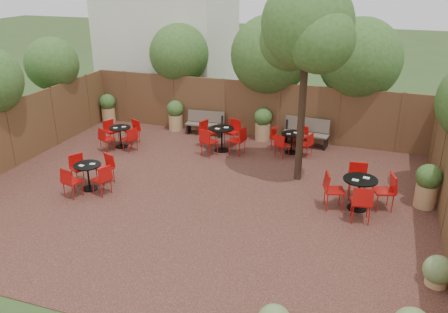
% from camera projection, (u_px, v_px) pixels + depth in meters
% --- Properties ---
extents(ground, '(80.00, 80.00, 0.00)m').
position_uv_depth(ground, '(198.00, 195.00, 12.37)').
color(ground, '#354F23').
rests_on(ground, ground).
extents(courtyard_paving, '(12.00, 10.00, 0.02)m').
position_uv_depth(courtyard_paving, '(198.00, 195.00, 12.36)').
color(courtyard_paving, '#351C15').
rests_on(courtyard_paving, ground).
extents(fence_back, '(12.00, 0.08, 2.00)m').
position_uv_depth(fence_back, '(251.00, 109.00, 16.37)').
color(fence_back, brown).
rests_on(fence_back, ground).
extents(fence_left, '(0.08, 10.00, 2.00)m').
position_uv_depth(fence_left, '(11.00, 136.00, 13.79)').
color(fence_left, brown).
rests_on(fence_left, ground).
extents(neighbour_building, '(5.00, 4.00, 8.00)m').
position_uv_depth(neighbour_building, '(168.00, 10.00, 19.22)').
color(neighbour_building, silver).
rests_on(neighbour_building, ground).
extents(overhang_foliage, '(15.47, 10.80, 2.76)m').
position_uv_depth(overhang_foliage, '(219.00, 67.00, 14.63)').
color(overhang_foliage, '#30571C').
rests_on(overhang_foliage, ground).
extents(courtyard_tree, '(2.58, 2.48, 5.49)m').
position_uv_depth(courtyard_tree, '(307.00, 31.00, 11.73)').
color(courtyard_tree, black).
rests_on(courtyard_tree, courtyard_paving).
extents(park_bench_left, '(1.39, 0.56, 0.84)m').
position_uv_depth(park_bench_left, '(205.00, 123.00, 16.72)').
color(park_bench_left, brown).
rests_on(park_bench_left, courtyard_paving).
extents(park_bench_right, '(1.56, 0.61, 0.94)m').
position_uv_depth(park_bench_right, '(306.00, 132.00, 15.61)').
color(park_bench_right, brown).
rests_on(park_bench_right, courtyard_paving).
extents(bistro_tables, '(9.46, 5.91, 0.95)m').
position_uv_depth(bistro_tables, '(223.00, 156.00, 13.71)').
color(bistro_tables, black).
rests_on(bistro_tables, courtyard_paving).
extents(planters, '(11.92, 4.07, 1.15)m').
position_uv_depth(planters, '(228.00, 128.00, 15.60)').
color(planters, tan).
rests_on(planters, courtyard_paving).
extents(low_shrubs, '(3.18, 2.93, 0.69)m').
position_uv_depth(low_shrubs, '(381.00, 309.00, 7.76)').
color(low_shrubs, tan).
rests_on(low_shrubs, courtyard_paving).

